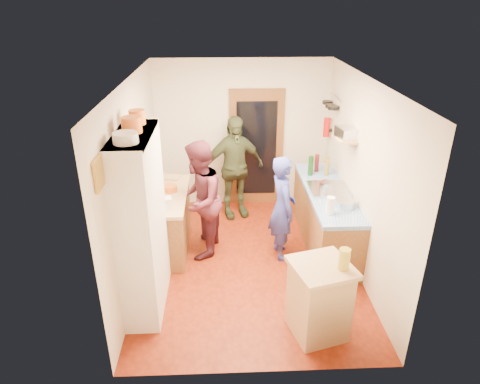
{
  "coord_description": "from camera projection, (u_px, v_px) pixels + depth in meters",
  "views": [
    {
      "loc": [
        -0.35,
        -5.2,
        3.54
      ],
      "look_at": [
        -0.12,
        0.15,
        1.05
      ],
      "focal_mm": 32.0,
      "sensor_mm": 36.0,
      "label": 1
    }
  ],
  "objects": [
    {
      "name": "picture_frame",
      "position": [
        99.0,
        174.0,
        3.89
      ],
      "size": [
        0.03,
        0.25,
        0.3
      ],
      "primitive_type": "cube",
      "color": "gold",
      "rests_on": "wall_left"
    },
    {
      "name": "paper_towel",
      "position": [
        330.0,
        206.0,
        5.59
      ],
      "size": [
        0.12,
        0.12,
        0.24
      ],
      "primitive_type": "cylinder",
      "rotation": [
        0.0,
        0.0,
        0.1
      ],
      "color": "white",
      "rests_on": "right_counter_top"
    },
    {
      "name": "oil_jar",
      "position": [
        344.0,
        259.0,
        4.45
      ],
      "size": [
        0.15,
        0.15,
        0.24
      ],
      "primitive_type": "cylinder",
      "rotation": [
        0.0,
        0.0,
        0.28
      ],
      "color": "#AD9E2D",
      "rests_on": "island_top"
    },
    {
      "name": "pot_on_hob",
      "position": [
        326.0,
        186.0,
        6.22
      ],
      "size": [
        0.19,
        0.19,
        0.12
      ],
      "primitive_type": "cylinder",
      "color": "silver",
      "rests_on": "hob"
    },
    {
      "name": "wall_right",
      "position": [
        361.0,
        178.0,
        5.73
      ],
      "size": [
        0.02,
        4.0,
        2.6
      ],
      "primitive_type": "cube",
      "color": "beige",
      "rests_on": "ground"
    },
    {
      "name": "fire_extinguisher",
      "position": [
        327.0,
        127.0,
        7.18
      ],
      "size": [
        0.11,
        0.11,
        0.32
      ],
      "primitive_type": "cylinder",
      "color": "red",
      "rests_on": "wall_right"
    },
    {
      "name": "ext_bracket",
      "position": [
        330.0,
        130.0,
        7.2
      ],
      "size": [
        0.06,
        0.1,
        0.04
      ],
      "primitive_type": "cube",
      "color": "black",
      "rests_on": "wall_right"
    },
    {
      "name": "pan_hang_b",
      "position": [
        330.0,
        106.0,
        6.87
      ],
      "size": [
        0.16,
        0.16,
        0.05
      ],
      "primitive_type": "cylinder",
      "color": "black",
      "rests_on": "pan_rail"
    },
    {
      "name": "wall_back",
      "position": [
        242.0,
        134.0,
        7.49
      ],
      "size": [
        3.0,
        0.02,
        2.6
      ],
      "primitive_type": "cube",
      "color": "beige",
      "rests_on": "ground"
    },
    {
      "name": "person_back",
      "position": [
        235.0,
        168.0,
        7.18
      ],
      "size": [
        1.12,
        0.72,
        1.77
      ],
      "primitive_type": "imported",
      "rotation": [
        0.0,
        0.0,
        0.3
      ],
      "color": "#343C24",
      "rests_on": "ground"
    },
    {
      "name": "radio",
      "position": [
        346.0,
        133.0,
        5.92
      ],
      "size": [
        0.27,
        0.34,
        0.15
      ],
      "primitive_type": "cube",
      "rotation": [
        0.0,
        0.0,
        0.2
      ],
      "color": "silver",
      "rests_on": "wall_shelf"
    },
    {
      "name": "bottle_c",
      "position": [
        327.0,
        167.0,
        6.79
      ],
      "size": [
        0.08,
        0.08,
        0.28
      ],
      "primitive_type": "cylinder",
      "rotation": [
        0.0,
        0.0,
        0.21
      ],
      "color": "olive",
      "rests_on": "right_counter_top"
    },
    {
      "name": "person_left",
      "position": [
        202.0,
        199.0,
        6.11
      ],
      "size": [
        0.78,
        0.94,
        1.74
      ],
      "primitive_type": "imported",
      "rotation": [
        0.0,
        0.0,
        -1.73
      ],
      "color": "#4B1C28",
      "rests_on": "ground"
    },
    {
      "name": "chopping_board",
      "position": [
        170.0,
        177.0,
        6.74
      ],
      "size": [
        0.34,
        0.28,
        0.02
      ],
      "primitive_type": "cube",
      "rotation": [
        0.0,
        0.0,
        -0.2
      ],
      "color": "tan",
      "rests_on": "left_counter_top"
    },
    {
      "name": "right_counter_base",
      "position": [
        325.0,
        218.0,
        6.54
      ],
      "size": [
        0.6,
        2.2,
        0.84
      ],
      "primitive_type": "cube",
      "color": "brown",
      "rests_on": "ground"
    },
    {
      "name": "kettle",
      "position": [
        159.0,
        195.0,
        5.98
      ],
      "size": [
        0.18,
        0.18,
        0.17
      ],
      "primitive_type": "cylinder",
      "rotation": [
        0.0,
        0.0,
        -0.21
      ],
      "color": "white",
      "rests_on": "left_counter_top"
    },
    {
      "name": "floor",
      "position": [
        248.0,
        262.0,
        6.22
      ],
      "size": [
        3.0,
        4.0,
        0.02
      ],
      "primitive_type": "cube",
      "color": "maroon",
      "rests_on": "ground"
    },
    {
      "name": "mixing_bowl",
      "position": [
        345.0,
        203.0,
        5.81
      ],
      "size": [
        0.33,
        0.33,
        0.1
      ],
      "primitive_type": "cylinder",
      "rotation": [
        0.0,
        0.0,
        0.25
      ],
      "color": "silver",
      "rests_on": "right_counter_top"
    },
    {
      "name": "pan_hang_c",
      "position": [
        327.0,
        102.0,
        7.05
      ],
      "size": [
        0.17,
        0.17,
        0.05
      ],
      "primitive_type": "cylinder",
      "color": "black",
      "rests_on": "pan_rail"
    },
    {
      "name": "left_counter_base",
      "position": [
        167.0,
        223.0,
        6.4
      ],
      "size": [
        0.6,
        1.4,
        0.85
      ],
      "primitive_type": "cube",
      "color": "brown",
      "rests_on": "ground"
    },
    {
      "name": "person_hob",
      "position": [
        285.0,
        208.0,
        6.06
      ],
      "size": [
        0.45,
        0.62,
        1.55
      ],
      "primitive_type": "imported",
      "rotation": [
        0.0,
        0.0,
        1.72
      ],
      "color": "navy",
      "rests_on": "ground"
    },
    {
      "name": "cutting_board",
      "position": [
        316.0,
        265.0,
        4.59
      ],
      "size": [
        0.41,
        0.36,
        0.02
      ],
      "primitive_type": "cube",
      "rotation": [
        0.0,
        0.0,
        0.28
      ],
      "color": "white",
      "rests_on": "island_top"
    },
    {
      "name": "toaster",
      "position": [
        164.0,
        204.0,
        5.74
      ],
      "size": [
        0.23,
        0.18,
        0.16
      ],
      "primitive_type": "cube",
      "rotation": [
        0.0,
        0.0,
        0.17
      ],
      "color": "white",
      "rests_on": "left_counter_top"
    },
    {
      "name": "door_frame",
      "position": [
        256.0,
        148.0,
        7.57
      ],
      "size": [
        0.95,
        0.06,
        2.1
      ],
      "primitive_type": "cube",
      "color": "brown",
      "rests_on": "ground"
    },
    {
      "name": "wall_left",
      "position": [
        135.0,
        181.0,
        5.61
      ],
      "size": [
        0.02,
        4.0,
        2.6
      ],
      "primitive_type": "cube",
      "color": "beige",
      "rests_on": "ground"
    },
    {
      "name": "pan_rail",
      "position": [
        335.0,
        97.0,
        6.79
      ],
      "size": [
        0.02,
        0.65,
        0.02
      ],
      "primitive_type": "cylinder",
      "rotation": [
        1.57,
        0.0,
        0.0
      ],
      "color": "silver",
      "rests_on": "wall_right"
    },
    {
      "name": "bottle_b",
      "position": [
        317.0,
        163.0,
        6.94
      ],
      "size": [
        0.09,
        0.09,
        0.29
      ],
      "primitive_type": "cylinder",
      "rotation": [
        0.0,
        0.0,
        -0.25
      ],
      "color": "#591419",
      "rests_on": "right_counter_top"
    },
    {
      "name": "orange_bowl",
      "position": [
        171.0,
        188.0,
        6.27
      ],
      "size": [
        0.22,
        0.22,
        0.09
      ],
      "primitive_type": "cylinder",
      "rotation": [
        0.0,
        0.0,
        -0.14
      ],
      "color": "orange",
      "rests_on": "left_counter_top"
    },
    {
      "name": "door_glass",
      "position": [
        256.0,
        149.0,
        7.54
      ],
      "size": [
        0.7,
        0.02,
        1.7
      ],
      "primitive_type": "cube",
      "color": "black",
      "rests_on": "door_frame"
    },
    {
      "name": "right_counter_top",
      "position": [
        327.0,
        191.0,
        6.35
      ],
      "size": [
        0.62,
        2.22,
        0.06
      ],
      "primitive_type": "cube",
      "color": "#084DBE",
      "rests_on": "right_counter_base"
    },
    {
      "name": "orange_pot_b",
      "position": [
        137.0,
        117.0,
        4.8
      ],
      "size": [
        0.18,
        0.18,
        0.16
      ],
      "primitive_type": "cylinder",
      "color": "orange",
      "rests_on": "hutch_top_shelf"
    },
    {
      "name": "orange_pot_a",
      "position": [
        132.0,
        125.0,
        4.5
      ],
      "size": [
        0.21,
        0.21,
        0.17
      ],
      "primitive_type": "cylinder",
      "color": "orange",
      "rests_on": "hutch_top_shelf"
    },
    {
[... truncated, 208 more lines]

